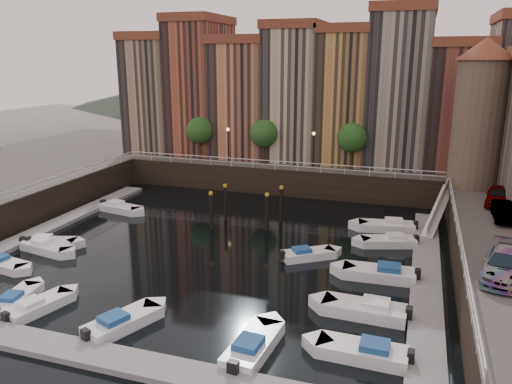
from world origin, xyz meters
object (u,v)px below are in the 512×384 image
(boat_left_2, at_px, (48,243))
(car_a, at_px, (498,197))
(mooring_pilings, at_px, (246,208))
(car_b, at_px, (504,212))
(boat_left_0, at_px, (3,264))
(boat_left_1, at_px, (47,248))
(gangway, at_px, (439,208))
(corner_tower, at_px, (480,111))
(car_c, at_px, (505,266))

(boat_left_2, bearing_deg, car_a, 3.06)
(mooring_pilings, bearing_deg, car_b, -3.39)
(boat_left_0, height_order, boat_left_1, boat_left_1)
(car_b, bearing_deg, gangway, 127.68)
(boat_left_1, xyz_separation_m, car_a, (34.15, 14.16, 3.44))
(corner_tower, relative_size, mooring_pilings, 2.38)
(boat_left_0, height_order, car_b, car_b)
(mooring_pilings, bearing_deg, gangway, 15.43)
(boat_left_2, height_order, car_c, car_c)
(mooring_pilings, height_order, boat_left_0, mooring_pilings)
(boat_left_2, distance_m, car_c, 33.54)
(gangway, relative_size, boat_left_0, 1.89)
(corner_tower, distance_m, car_a, 9.02)
(car_a, distance_m, car_b, 4.22)
(corner_tower, bearing_deg, gangway, -122.80)
(car_a, bearing_deg, car_b, -81.57)
(boat_left_0, relative_size, boat_left_2, 0.95)
(boat_left_0, bearing_deg, car_c, 12.41)
(car_c, bearing_deg, gangway, 112.17)
(boat_left_0, height_order, car_c, car_c)
(boat_left_1, bearing_deg, car_a, 32.33)
(car_b, bearing_deg, car_c, -96.31)
(car_b, bearing_deg, boat_left_1, -162.90)
(mooring_pilings, bearing_deg, boat_left_0, -132.82)
(mooring_pilings, xyz_separation_m, car_a, (21.22, 2.97, 2.14))
(boat_left_1, distance_m, car_b, 35.64)
(boat_left_1, bearing_deg, corner_tower, 41.76)
(mooring_pilings, distance_m, car_c, 23.42)
(car_a, bearing_deg, boat_left_2, -149.50)
(corner_tower, relative_size, boat_left_2, 2.99)
(car_a, bearing_deg, corner_tower, 114.13)
(mooring_pilings, height_order, car_c, car_c)
(car_b, xyz_separation_m, car_c, (-1.40, -11.20, 0.08))
(gangway, height_order, car_c, car_c)
(boat_left_2, distance_m, car_a, 37.39)
(mooring_pilings, xyz_separation_m, boat_left_0, (-13.77, -14.86, -1.32))
(corner_tower, relative_size, car_b, 3.24)
(mooring_pilings, bearing_deg, car_c, -32.26)
(gangway, xyz_separation_m, car_b, (4.40, -5.87, 1.79))
(corner_tower, height_order, car_b, corner_tower)
(mooring_pilings, distance_m, car_a, 21.53)
(gangway, bearing_deg, car_b, -53.16)
(corner_tower, relative_size, car_c, 2.56)
(boat_left_0, distance_m, car_c, 33.76)
(car_b, bearing_deg, mooring_pilings, 177.44)
(boat_left_1, height_order, car_b, car_b)
(mooring_pilings, height_order, car_b, car_b)
(car_b, distance_m, car_c, 11.29)
(corner_tower, xyz_separation_m, mooring_pilings, (-19.63, -9.12, -8.54))
(gangway, relative_size, car_b, 1.95)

